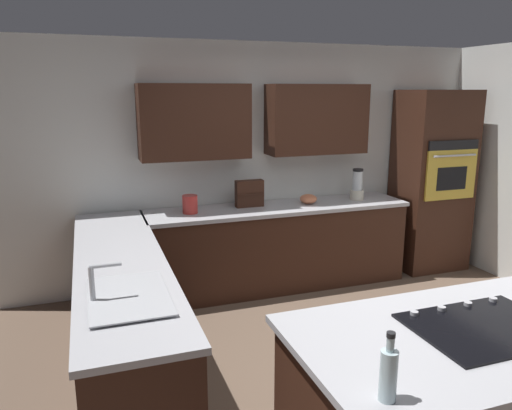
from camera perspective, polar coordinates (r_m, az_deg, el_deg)
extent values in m
plane|color=brown|center=(4.16, 13.11, -17.45)|extent=(14.00, 14.00, 0.00)
cube|color=silver|center=(5.53, 2.17, 4.85)|extent=(6.00, 0.10, 2.60)
cube|color=#381E14|center=(5.44, 7.06, 9.85)|extent=(1.10, 0.34, 0.74)
cube|color=#381E14|center=(4.99, -7.18, 9.56)|extent=(1.10, 0.34, 0.74)
cube|color=#381E14|center=(5.35, 2.58, -5.03)|extent=(2.80, 0.60, 0.86)
cube|color=#B2B2B7|center=(5.22, 2.63, -0.33)|extent=(2.84, 0.64, 0.04)
cube|color=#381E14|center=(3.92, -15.13, -12.50)|extent=(0.60, 2.90, 0.86)
cube|color=#B2B2B7|center=(3.75, -15.54, -6.27)|extent=(0.64, 2.94, 0.04)
cube|color=#381E14|center=(3.09, 24.23, -20.74)|extent=(1.96, 0.97, 0.86)
cube|color=#B2B2B7|center=(2.87, 25.09, -13.20)|extent=(2.04, 1.05, 0.04)
cube|color=#381E14|center=(6.17, 19.72, 2.64)|extent=(0.80, 0.60, 2.11)
cube|color=gold|center=(5.92, 21.71, 3.28)|extent=(0.66, 0.03, 0.56)
cube|color=black|center=(5.91, 21.75, 2.88)|extent=(0.40, 0.01, 0.26)
cube|color=black|center=(5.87, 21.98, 6.45)|extent=(0.66, 0.02, 0.11)
cylinder|color=silver|center=(5.86, 22.11, 5.34)|extent=(0.56, 0.02, 0.02)
cube|color=#515456|center=(3.19, -14.81, -9.14)|extent=(0.40, 0.30, 0.02)
cube|color=#515456|center=(2.88, -14.23, -11.62)|extent=(0.40, 0.30, 0.02)
cube|color=#B7BABF|center=(3.03, -14.55, -10.16)|extent=(0.46, 0.70, 0.01)
cylinder|color=#B7BABF|center=(2.99, -18.51, -8.83)|extent=(0.03, 0.03, 0.22)
cylinder|color=#B7BABF|center=(2.95, -17.10, -6.73)|extent=(0.18, 0.02, 0.02)
cube|color=black|center=(2.86, 25.14, -12.71)|extent=(0.76, 0.56, 0.01)
cylinder|color=#B2B2B7|center=(3.18, 25.82, -9.84)|extent=(0.04, 0.04, 0.02)
cylinder|color=#B2B2B7|center=(3.06, 23.39, -10.48)|extent=(0.04, 0.04, 0.02)
cylinder|color=#B2B2B7|center=(2.95, 20.75, -11.15)|extent=(0.04, 0.04, 0.02)
cylinder|color=#B2B2B7|center=(2.84, 17.90, -11.85)|extent=(0.04, 0.04, 0.02)
cylinder|color=beige|center=(5.63, 11.63, 1.17)|extent=(0.15, 0.15, 0.11)
cylinder|color=silver|center=(5.60, 11.71, 2.79)|extent=(0.11, 0.11, 0.21)
cylinder|color=black|center=(5.58, 11.77, 4.00)|extent=(0.12, 0.12, 0.03)
ellipsoid|color=#CC724C|center=(5.35, 6.10, 0.71)|extent=(0.19, 0.19, 0.10)
cube|color=#381E14|center=(5.16, -0.77, 1.35)|extent=(0.30, 0.10, 0.28)
cube|color=#381E14|center=(5.11, -0.58, 1.23)|extent=(0.28, 0.02, 0.02)
cylinder|color=red|center=(4.94, -7.67, 0.09)|extent=(0.15, 0.15, 0.18)
cylinder|color=silver|center=(2.10, 15.10, -18.61)|extent=(0.07, 0.07, 0.21)
cylinder|color=silver|center=(2.03, 15.34, -15.33)|extent=(0.03, 0.03, 0.06)
cylinder|color=black|center=(2.01, 15.41, -14.33)|extent=(0.04, 0.04, 0.02)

